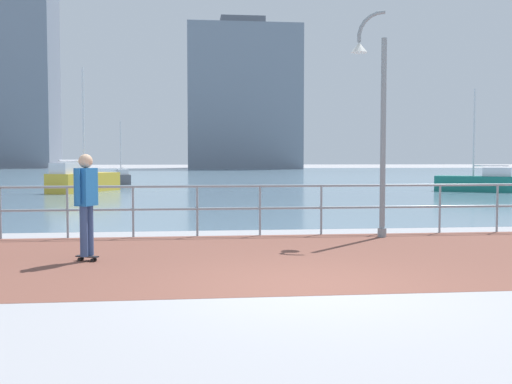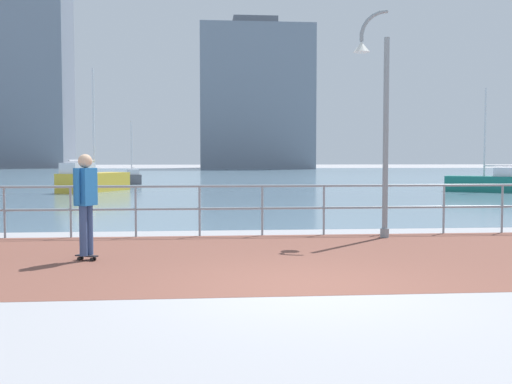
% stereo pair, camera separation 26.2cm
% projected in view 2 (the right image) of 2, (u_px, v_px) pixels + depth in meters
% --- Properties ---
extents(ground, '(220.00, 220.00, 0.00)m').
position_uv_depth(ground, '(220.00, 180.00, 47.92)').
color(ground, '#9E9EA3').
extents(brick_paving, '(28.00, 6.00, 0.01)m').
position_uv_depth(brick_paving, '(279.00, 257.00, 10.57)').
color(brick_paving, brown).
rests_on(brick_paving, ground).
extents(harbor_water, '(180.00, 88.00, 0.00)m').
position_uv_depth(harbor_water, '(217.00, 176.00, 58.32)').
color(harbor_water, slate).
rests_on(harbor_water, ground).
extents(waterfront_railing, '(25.25, 0.06, 1.14)m').
position_uv_depth(waterfront_railing, '(262.00, 201.00, 13.51)').
color(waterfront_railing, '#8C99A3').
rests_on(waterfront_railing, ground).
extents(lamppost, '(0.82, 0.36, 4.92)m').
position_uv_depth(lamppost, '(378.00, 112.00, 13.04)').
color(lamppost, gray).
rests_on(lamppost, ground).
extents(skateboarder, '(0.41, 0.53, 1.80)m').
position_uv_depth(skateboarder, '(86.00, 196.00, 10.17)').
color(skateboarder, black).
rests_on(skateboarder, ground).
extents(sailboat_ivory, '(3.85, 2.85, 5.29)m').
position_uv_depth(sailboat_ivory, '(487.00, 182.00, 30.81)').
color(sailboat_ivory, '#197266').
rests_on(sailboat_ivory, ground).
extents(sailboat_white, '(3.22, 4.66, 6.32)m').
position_uv_depth(sailboat_white, '(92.00, 180.00, 30.99)').
color(sailboat_white, gold).
rests_on(sailboat_white, ground).
extents(sailboat_navy, '(1.60, 3.15, 4.23)m').
position_uv_depth(sailboat_navy, '(132.00, 178.00, 40.64)').
color(sailboat_navy, '#595960').
rests_on(sailboat_navy, ground).
extents(tower_concrete, '(17.94, 15.77, 24.57)m').
position_uv_depth(tower_concrete, '(254.00, 99.00, 100.38)').
color(tower_concrete, slate).
rests_on(tower_concrete, ground).
extents(tower_brick, '(12.59, 10.13, 47.27)m').
position_uv_depth(tower_brick, '(31.00, 36.00, 104.31)').
color(tower_brick, slate).
rests_on(tower_brick, ground).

